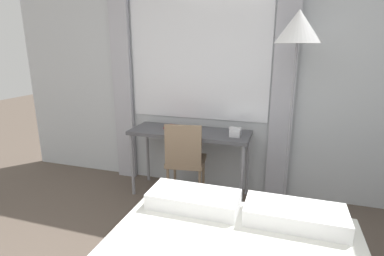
{
  "coord_description": "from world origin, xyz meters",
  "views": [
    {
      "loc": [
        0.8,
        -0.68,
        1.67
      ],
      "look_at": [
        -0.04,
        1.96,
        0.92
      ],
      "focal_mm": 28.0,
      "sensor_mm": 36.0,
      "label": 1
    }
  ],
  "objects": [
    {
      "name": "book",
      "position": [
        -0.37,
        2.41,
        0.78
      ],
      "size": [
        0.26,
        0.19,
        0.02
      ],
      "rotation": [
        0.0,
        0.0,
        -0.12
      ],
      "color": "maroon",
      "rests_on": "desk"
    },
    {
      "name": "wall_back_with_window",
      "position": [
        -0.03,
        2.67,
        1.35
      ],
      "size": [
        5.28,
        0.13,
        2.7
      ],
      "color": "silver",
      "rests_on": "ground_plane"
    },
    {
      "name": "desk",
      "position": [
        -0.2,
        2.36,
        0.7
      ],
      "size": [
        1.34,
        0.48,
        0.77
      ],
      "color": "#4C4C51",
      "rests_on": "ground_plane"
    },
    {
      "name": "desk_chair",
      "position": [
        -0.19,
        2.17,
        0.52
      ],
      "size": [
        0.45,
        0.45,
        0.91
      ],
      "rotation": [
        0.0,
        0.0,
        0.15
      ],
      "color": "#8C7259",
      "rests_on": "ground_plane"
    },
    {
      "name": "telephone",
      "position": [
        0.32,
        2.31,
        0.81
      ],
      "size": [
        0.13,
        0.13,
        0.09
      ],
      "color": "silver",
      "rests_on": "desk"
    },
    {
      "name": "standing_lamp",
      "position": [
        0.85,
        2.22,
        1.76
      ],
      "size": [
        0.4,
        0.4,
        1.99
      ],
      "color": "#4C4C51",
      "rests_on": "ground_plane"
    }
  ]
}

